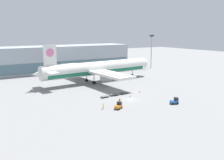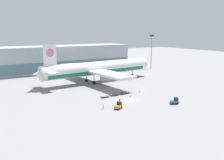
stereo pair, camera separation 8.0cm
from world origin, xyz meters
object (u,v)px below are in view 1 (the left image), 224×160
at_px(traffic_cone_far, 139,91).
at_px(baggage_dolly_lead, 105,96).
at_px(baggage_dolly_third, 124,93).
at_px(baggage_dolly_second, 114,95).
at_px(ground_crew_far, 120,101).
at_px(light_mast, 151,49).
at_px(baggage_tug_foreground, 175,101).
at_px(ground_crew_near, 103,106).
at_px(airplane_main, 97,69).
at_px(traffic_cone_near, 130,96).
at_px(baggage_tug_mid, 119,106).

bearing_deg(traffic_cone_far, baggage_dolly_lead, 179.28).
bearing_deg(baggage_dolly_third, baggage_dolly_second, 178.49).
bearing_deg(baggage_dolly_lead, ground_crew_far, -90.24).
relative_size(light_mast, baggage_dolly_second, 5.33).
distance_m(baggage_tug_foreground, traffic_cone_far, 17.69).
distance_m(baggage_dolly_second, traffic_cone_far, 10.76).
height_order(baggage_dolly_third, ground_crew_near, ground_crew_near).
distance_m(baggage_dolly_third, ground_crew_far, 12.43).
relative_size(airplane_main, ground_crew_near, 34.28).
relative_size(airplane_main, baggage_dolly_third, 15.60).
bearing_deg(ground_crew_far, ground_crew_near, -127.83).
height_order(baggage_dolly_second, traffic_cone_near, traffic_cone_near).
xyz_separation_m(baggage_tug_foreground, baggage_tug_mid, (-17.37, 5.11, 0.00)).
bearing_deg(baggage_tug_mid, ground_crew_far, 23.63).
height_order(light_mast, traffic_cone_near, light_mast).
bearing_deg(ground_crew_near, airplane_main, -177.88).
bearing_deg(baggage_dolly_lead, light_mast, 35.18).
bearing_deg(traffic_cone_far, baggage_tug_foreground, -90.51).
bearing_deg(baggage_dolly_third, traffic_cone_near, -98.05).
distance_m(baggage_tug_mid, baggage_dolly_second, 14.95).
distance_m(airplane_main, baggage_tug_mid, 40.03).
relative_size(airplane_main, baggage_tug_mid, 20.64).
bearing_deg(airplane_main, baggage_tug_foreground, -88.03).
height_order(light_mast, airplane_main, light_mast).
bearing_deg(baggage_dolly_lead, ground_crew_near, -124.26).
bearing_deg(baggage_dolly_second, baggage_tug_mid, -118.85).
distance_m(light_mast, ground_crew_near, 85.14).
height_order(baggage_tug_foreground, baggage_dolly_lead, baggage_tug_foreground).
height_order(baggage_tug_foreground, traffic_cone_near, baggage_tug_foreground).
height_order(airplane_main, traffic_cone_far, airplane_main).
bearing_deg(baggage_tug_foreground, baggage_dolly_second, 134.94).
bearing_deg(traffic_cone_far, baggage_dolly_third, 173.01).
distance_m(ground_crew_near, ground_crew_far, 7.17).
height_order(ground_crew_near, ground_crew_far, ground_crew_far).
distance_m(light_mast, baggage_tug_mid, 83.74).
relative_size(baggage_tug_mid, ground_crew_far, 1.61).
distance_m(baggage_dolly_lead, ground_crew_far, 8.74).
height_order(baggage_tug_mid, traffic_cone_near, baggage_tug_mid).
relative_size(light_mast, traffic_cone_near, 36.31).
bearing_deg(ground_crew_far, baggage_dolly_third, 85.93).
bearing_deg(airplane_main, baggage_dolly_lead, -116.42).
relative_size(baggage_tug_mid, traffic_cone_far, 4.88).
bearing_deg(airplane_main, traffic_cone_near, -98.39).
height_order(baggage_tug_foreground, ground_crew_far, baggage_tug_foreground).
height_order(baggage_dolly_second, baggage_dolly_third, same).
bearing_deg(baggage_tug_mid, airplane_main, 41.41).
xyz_separation_m(light_mast, traffic_cone_far, (-43.34, -43.91, -11.42)).
bearing_deg(baggage_tug_mid, light_mast, 13.71).
relative_size(baggage_tug_foreground, baggage_tug_mid, 0.97).
height_order(ground_crew_near, traffic_cone_near, ground_crew_near).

